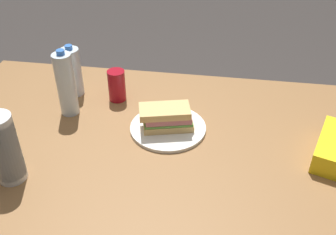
{
  "coord_description": "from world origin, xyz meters",
  "views": [
    {
      "loc": [
        -0.19,
        1.0,
        1.56
      ],
      "look_at": [
        -0.02,
        -0.08,
        0.78
      ],
      "focal_mm": 41.96,
      "sensor_mm": 36.0,
      "label": 1
    }
  ],
  "objects": [
    {
      "name": "dining_table",
      "position": [
        0.0,
        0.0,
        0.64
      ],
      "size": [
        1.6,
        0.95,
        0.73
      ],
      "color": "olive",
      "rests_on": "ground_plane"
    },
    {
      "name": "paper_plate",
      "position": [
        -0.02,
        -0.08,
        0.73
      ],
      "size": [
        0.26,
        0.26,
        0.01
      ],
      "primitive_type": "cylinder",
      "color": "white",
      "rests_on": "dining_table"
    },
    {
      "name": "sandwich",
      "position": [
        -0.02,
        -0.07,
        0.78
      ],
      "size": [
        0.2,
        0.14,
        0.08
      ],
      "color": "#DBB26B",
      "rests_on": "paper_plate"
    },
    {
      "name": "soda_can_red",
      "position": [
        0.2,
        -0.24,
        0.79
      ],
      "size": [
        0.07,
        0.07,
        0.12
      ],
      "primitive_type": "cylinder",
      "color": "maroon",
      "rests_on": "dining_table"
    },
    {
      "name": "water_bottle_tall",
      "position": [
        0.38,
        -0.26,
        0.82
      ],
      "size": [
        0.07,
        0.07,
        0.21
      ],
      "color": "silver",
      "rests_on": "dining_table"
    },
    {
      "name": "plastic_cup_stack",
      "position": [
        0.4,
        0.23,
        0.84
      ],
      "size": [
        0.08,
        0.08,
        0.22
      ],
      "color": "silver",
      "rests_on": "dining_table"
    },
    {
      "name": "water_bottle_spare",
      "position": [
        0.35,
        -0.13,
        0.85
      ],
      "size": [
        0.07,
        0.07,
        0.25
      ],
      "color": "silver",
      "rests_on": "dining_table"
    }
  ]
}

